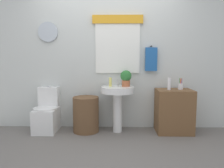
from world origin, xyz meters
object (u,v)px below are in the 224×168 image
(pedestal_sink, at_px, (118,97))
(potted_plant, at_px, (126,78))
(toilet, at_px, (47,114))
(toothbrush_cup, at_px, (181,86))
(lotion_bottle, at_px, (169,84))
(soap_bottle, at_px, (110,82))
(laundry_hamper, at_px, (86,114))
(wooden_cabinet, at_px, (174,111))

(pedestal_sink, xyz_separation_m, potted_plant, (0.14, 0.06, 0.33))
(toilet, relative_size, toothbrush_cup, 4.07)
(pedestal_sink, bearing_deg, lotion_bottle, -2.74)
(soap_bottle, xyz_separation_m, potted_plant, (0.26, 0.01, 0.07))
(soap_bottle, distance_m, lotion_bottle, 0.96)
(laundry_hamper, height_order, lotion_bottle, lotion_bottle)
(pedestal_sink, relative_size, potted_plant, 2.84)
(laundry_hamper, xyz_separation_m, pedestal_sink, (0.53, -0.00, 0.29))
(laundry_hamper, height_order, potted_plant, potted_plant)
(soap_bottle, bearing_deg, potted_plant, 2.20)
(wooden_cabinet, xyz_separation_m, toothbrush_cup, (0.10, 0.02, 0.41))
(pedestal_sink, relative_size, lotion_bottle, 3.85)
(toothbrush_cup, bearing_deg, soap_bottle, 178.51)
(laundry_hamper, relative_size, toothbrush_cup, 3.18)
(soap_bottle, xyz_separation_m, toothbrush_cup, (1.16, -0.03, -0.06))
(laundry_hamper, bearing_deg, lotion_bottle, -1.68)
(lotion_bottle, bearing_deg, pedestal_sink, 177.26)
(toilet, relative_size, soap_bottle, 5.12)
(pedestal_sink, distance_m, toothbrush_cup, 1.05)
(lotion_bottle, bearing_deg, laundry_hamper, 178.32)
(soap_bottle, height_order, potted_plant, potted_plant)
(toilet, bearing_deg, soap_bottle, 0.80)
(toilet, relative_size, wooden_cabinet, 1.05)
(toilet, distance_m, wooden_cabinet, 2.13)
(wooden_cabinet, xyz_separation_m, lotion_bottle, (-0.10, -0.04, 0.46))
(wooden_cabinet, bearing_deg, toilet, 179.06)
(laundry_hamper, height_order, soap_bottle, soap_bottle)
(toilet, relative_size, laundry_hamper, 1.28)
(pedestal_sink, bearing_deg, soap_bottle, 157.38)
(potted_plant, bearing_deg, soap_bottle, -177.80)
(laundry_hamper, relative_size, wooden_cabinet, 0.82)
(lotion_bottle, bearing_deg, soap_bottle, 174.61)
(pedestal_sink, height_order, lotion_bottle, lotion_bottle)
(toilet, relative_size, lotion_bottle, 3.81)
(potted_plant, distance_m, toothbrush_cup, 0.91)
(wooden_cabinet, relative_size, potted_plant, 2.67)
(pedestal_sink, distance_m, wooden_cabinet, 0.96)
(laundry_hamper, height_order, pedestal_sink, pedestal_sink)
(wooden_cabinet, xyz_separation_m, soap_bottle, (-1.06, 0.05, 0.48))
(toilet, height_order, soap_bottle, soap_bottle)
(toilet, xyz_separation_m, wooden_cabinet, (2.13, -0.04, 0.07))
(toothbrush_cup, bearing_deg, potted_plant, 177.45)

